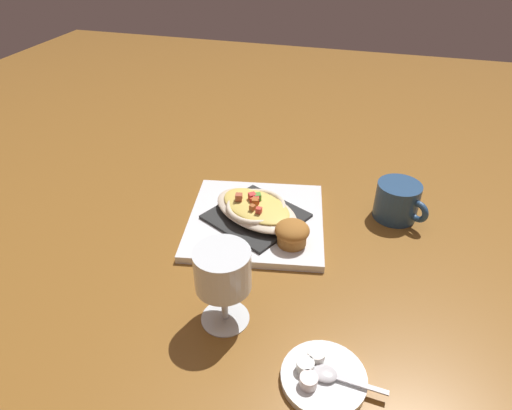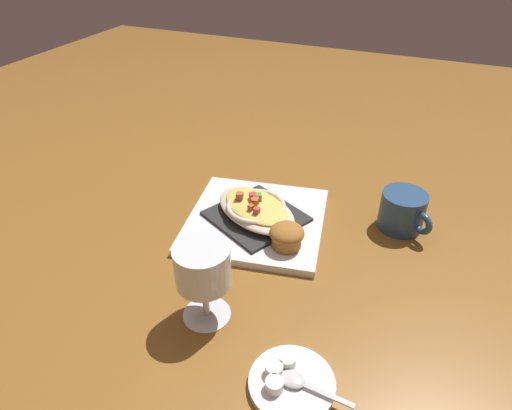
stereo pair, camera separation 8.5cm
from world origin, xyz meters
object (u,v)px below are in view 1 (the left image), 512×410
Objects in this scene: gratin_dish at (256,208)px; spoon at (328,375)px; square_plate at (256,221)px; creamer_saucer at (324,378)px; coffee_mug at (397,202)px; stemmed_glass at (223,274)px; creamer_cup_2 at (309,381)px; creamer_cup_0 at (316,356)px; creamer_cup_1 at (305,366)px; muffin at (292,233)px.

gratin_dish reaches higher than spoon.
square_plate is 2.27× the size of creamer_saucer.
stemmed_glass is (-0.35, 0.24, 0.06)m from coffee_mug.
square_plate is 2.52× the size of coffee_mug.
creamer_cup_2 is (-0.02, 0.02, 0.00)m from spoon.
stemmed_glass reaches higher than creamer_saucer.
creamer_cup_0 is at bearing 34.01° from creamer_saucer.
square_plate is 0.33m from creamer_cup_0.
spoon reaches higher than square_plate.
coffee_mug is (0.10, -0.26, -0.00)m from gratin_dish.
creamer_cup_1 is (-0.02, 0.01, 0.00)m from creamer_cup_0.
stemmed_glass reaches higher than creamer_cup_1.
creamer_cup_0 is (0.02, 0.02, 0.00)m from spoon.
creamer_saucer is at bearing -42.86° from creamer_cup_2.
gratin_dish is at bearing 26.48° from creamer_cup_2.
square_plate is 1.96× the size of stemmed_glass.
muffin reaches higher than spoon.
creamer_cup_1 is (-0.41, 0.11, -0.02)m from coffee_mug.
square_plate is at bearing 26.47° from creamer_cup_2.
creamer_cup_0 is at bearing -160.16° from muffin.
coffee_mug reaches higher than muffin.
square_plate is 0.36m from creamer_saucer.
creamer_cup_2 is (-0.04, 0.00, 0.00)m from creamer_cup_0.
coffee_mug reaches higher than creamer_cup_2.
stemmed_glass is at bearing 67.96° from creamer_saucer.
creamer_cup_1 is (-0.31, -0.16, -0.02)m from gratin_dish.
square_plate reaches higher than creamer_saucer.
creamer_cup_2 reaches higher than creamer_saucer.
stemmed_glass is 5.55× the size of creamer_cup_2.
creamer_cup_2 is at bearing -153.53° from square_plate.
spoon is at bearing -94.43° from creamer_cup_1.
creamer_cup_1 is at bearing 85.57° from spoon.
coffee_mug is 4.32× the size of creamer_cup_0.
creamer_cup_0 and creamer_cup_2 have the same top height.
muffin is at bearing 19.84° from creamer_cup_0.
coffee_mug is at bearing -48.73° from muffin.
muffin is 2.62× the size of creamer_cup_0.
square_plate is 10.88× the size of creamer_cup_0.
creamer_saucer is 4.79× the size of creamer_cup_2.
coffee_mug is (0.16, -0.18, -0.00)m from muffin.
muffin is at bearing -18.57° from stemmed_glass.
creamer_cup_1 is at bearing 149.79° from creamer_cup_0.
gratin_dish reaches higher than square_plate.
muffin reaches higher than creamer_saucer.
creamer_saucer is at bearing -145.99° from creamer_cup_0.
muffin is 0.26m from creamer_cup_1.
creamer_cup_1 is at bearing -153.20° from square_plate.
creamer_cup_0 reaches higher than square_plate.
spoon is (-0.07, -0.17, -0.08)m from stemmed_glass.
creamer_saucer is 0.01m from spoon.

